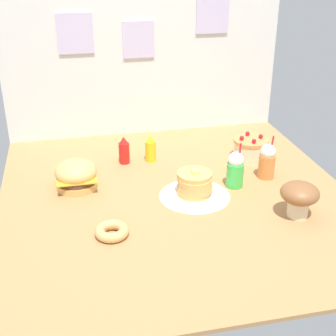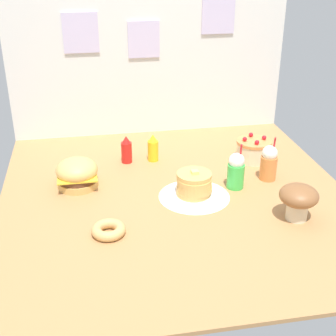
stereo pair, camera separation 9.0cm
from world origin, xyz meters
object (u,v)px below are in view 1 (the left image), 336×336
ketchup_bottle (124,151)px  orange_float_cup (267,161)px  pancake_stack (195,186)px  mushroom_stool (299,196)px  mustard_bottle (151,149)px  burger (76,175)px  donut_pink_glaze (112,231)px  layer_cake (250,149)px  cream_soda_cup (235,170)px

ketchup_bottle → orange_float_cup: size_ratio=0.67×
pancake_stack → mushroom_stool: (45.60, -30.89, 5.00)cm
orange_float_cup → mustard_bottle: bearing=149.1°
burger → donut_pink_glaze: (13.86, -52.08, -5.40)cm
pancake_stack → ketchup_bottle: 59.98cm
layer_cake → ketchup_bottle: (-79.36, 11.00, 1.38)cm
layer_cake → donut_pink_glaze: size_ratio=1.34×
orange_float_cup → mushroom_stool: 44.19cm
burger → donut_pink_glaze: bearing=-75.1°
burger → mustard_bottle: mustard_bottle is taller
donut_pink_glaze → orange_float_cup: bearing=23.5°
burger → ketchup_bottle: 40.99cm
mustard_bottle → cream_soda_cup: 59.60cm
burger → ketchup_bottle: bearing=41.6°
layer_cake → mushroom_stool: mushroom_stool is taller
pancake_stack → orange_float_cup: bearing=15.6°
cream_soda_cup → orange_float_cup: same height
ketchup_bottle → pancake_stack: bearing=-58.3°
cream_soda_cup → layer_cake: bearing=56.1°
orange_float_cup → donut_pink_glaze: bearing=-156.5°
layer_cake → orange_float_cup: (-0.51, -26.76, 3.57)cm
cream_soda_cup → donut_pink_glaze: 81.94cm
donut_pink_glaze → mushroom_stool: mushroom_stool is taller
cream_soda_cup → mushroom_stool: (20.21, -37.52, 1.10)cm
pancake_stack → ketchup_bottle: ketchup_bottle is taller
ketchup_bottle → mustard_bottle: same height
mustard_bottle → cream_soda_cup: (40.25, -43.90, 2.20)cm
ketchup_bottle → mushroom_stool: mushroom_stool is taller
pancake_stack → donut_pink_glaze: bearing=-149.7°
burger → ketchup_bottle: ketchup_bottle is taller
burger → cream_soda_cup: (87.58, -17.16, 2.35)cm
orange_float_cup → burger: bearing=174.5°
layer_cake → mustard_bottle: mustard_bottle is taller
burger → mustard_bottle: size_ratio=1.33×
pancake_stack → mushroom_stool: mushroom_stool is taller
burger → cream_soda_cup: size_ratio=0.88×
burger → ketchup_bottle: size_ratio=1.33×
layer_cake → orange_float_cup: size_ratio=0.83×
ketchup_bottle → cream_soda_cup: size_ratio=0.67×
layer_cake → cream_soda_cup: (-22.44, -33.37, 3.57)cm
burger → orange_float_cup: orange_float_cup is taller
pancake_stack → mustard_bottle: size_ratio=1.70×
cream_soda_cup → mushroom_stool: cream_soda_cup is taller
ketchup_bottle → donut_pink_glaze: ketchup_bottle is taller
layer_cake → burger: bearing=-171.6°
burger → layer_cake: size_ratio=1.06×
layer_cake → mustard_bottle: 63.59cm
pancake_stack → ketchup_bottle: size_ratio=1.70×
cream_soda_cup → ketchup_bottle: bearing=142.1°
pancake_stack → orange_float_cup: (47.32, 13.25, 3.90)cm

